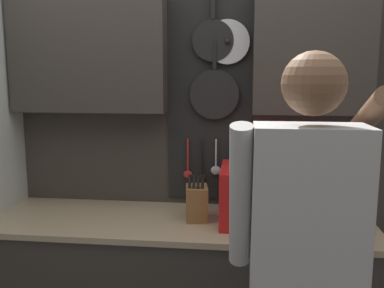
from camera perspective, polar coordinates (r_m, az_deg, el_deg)
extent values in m
cube|color=tan|center=(2.28, -1.54, -10.37)|extent=(1.99, 0.61, 0.03)
cube|color=#38332D|center=(2.50, -0.54, -2.11)|extent=(2.56, 0.04, 2.31)
cube|color=#38332D|center=(2.49, -13.67, 11.60)|extent=(0.87, 0.16, 0.64)
cube|color=#38332D|center=(2.36, 15.82, 11.64)|extent=(0.61, 0.16, 0.64)
cube|color=black|center=(2.42, 2.36, 5.74)|extent=(0.47, 0.01, 1.12)
cylinder|color=black|center=(2.39, 2.82, 13.60)|extent=(0.23, 0.02, 0.23)
cube|color=black|center=(2.41, 2.84, 18.31)|extent=(0.02, 0.02, 0.17)
cylinder|color=black|center=(2.39, 3.00, 6.61)|extent=(0.27, 0.02, 0.27)
cube|color=black|center=(2.38, 3.04, 11.84)|extent=(0.02, 0.02, 0.16)
cylinder|color=silver|center=(2.39, 4.76, 13.42)|extent=(0.24, 0.01, 0.24)
sphere|color=black|center=(2.37, 4.74, 13.46)|extent=(0.03, 0.03, 0.03)
cylinder|color=red|center=(2.44, -0.56, -1.52)|extent=(0.01, 0.01, 0.19)
ellipsoid|color=red|center=(2.46, -0.55, -4.08)|extent=(0.05, 0.01, 0.05)
cylinder|color=black|center=(2.43, 1.32, -1.80)|extent=(0.01, 0.01, 0.21)
ellipsoid|color=black|center=(2.46, 1.31, -4.60)|extent=(0.05, 0.01, 0.05)
cylinder|color=silver|center=(2.42, 3.22, -1.25)|extent=(0.01, 0.01, 0.16)
ellipsoid|color=silver|center=(2.44, 3.20, -3.53)|extent=(0.06, 0.01, 0.05)
cylinder|color=silver|center=(2.42, 5.11, -1.74)|extent=(0.01, 0.01, 0.20)
ellipsoid|color=silver|center=(2.45, 5.07, -4.40)|extent=(0.05, 0.01, 0.04)
cube|color=red|center=(2.22, 10.42, -6.73)|extent=(0.50, 0.38, 0.29)
cube|color=black|center=(2.04, 9.18, -8.20)|extent=(0.28, 0.01, 0.18)
cube|color=#333338|center=(2.06, 15.71, -8.23)|extent=(0.11, 0.01, 0.21)
cube|color=brown|center=(2.25, 0.64, -7.87)|extent=(0.13, 0.16, 0.18)
cylinder|color=black|center=(2.18, -0.31, -5.00)|extent=(0.02, 0.03, 0.07)
cylinder|color=black|center=(2.18, 0.26, -5.01)|extent=(0.02, 0.03, 0.07)
cylinder|color=black|center=(2.18, 0.84, -5.19)|extent=(0.02, 0.03, 0.06)
cylinder|color=black|center=(2.18, 1.41, -5.29)|extent=(0.02, 0.02, 0.05)
cylinder|color=white|center=(2.29, 19.17, -8.38)|extent=(0.12, 0.12, 0.15)
cylinder|color=red|center=(2.26, 19.23, -5.53)|extent=(0.05, 0.04, 0.27)
cylinder|color=silver|center=(2.26, 19.27, -5.41)|extent=(0.02, 0.05, 0.27)
cylinder|color=tan|center=(2.28, 19.39, -6.53)|extent=(0.03, 0.04, 0.18)
cylinder|color=tan|center=(2.28, 19.25, -5.65)|extent=(0.06, 0.06, 0.24)
cylinder|color=silver|center=(2.25, 18.85, -5.95)|extent=(0.05, 0.04, 0.24)
cylinder|color=silver|center=(2.27, 18.96, -6.59)|extent=(0.04, 0.05, 0.18)
cube|color=#BCBCBC|center=(1.53, 15.18, -9.47)|extent=(0.38, 0.22, 0.64)
sphere|color=brown|center=(1.45, 15.94, 7.75)|extent=(0.21, 0.21, 0.21)
cylinder|color=#BCBCBC|center=(1.54, 6.48, -7.20)|extent=(0.08, 0.25, 0.56)
cylinder|color=brown|center=(1.77, 21.79, 2.57)|extent=(0.08, 0.55, 0.30)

